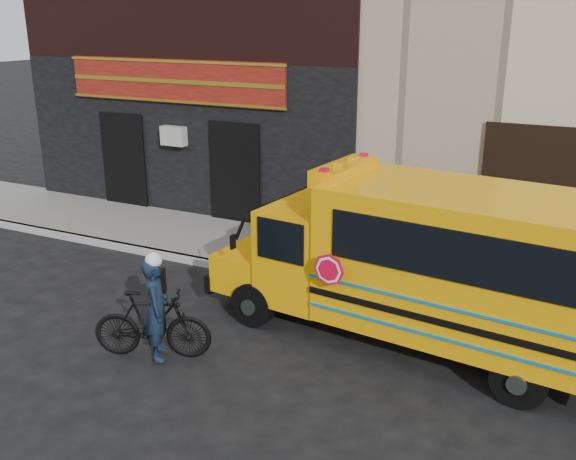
# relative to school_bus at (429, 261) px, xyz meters

# --- Properties ---
(ground) EXTENTS (120.00, 120.00, 0.00)m
(ground) POSITION_rel_school_bus_xyz_m (-2.88, -1.21, -1.51)
(ground) COLOR black
(ground) RESTS_ON ground
(curb) EXTENTS (40.00, 0.20, 0.15)m
(curb) POSITION_rel_school_bus_xyz_m (-2.88, 1.39, -1.43)
(curb) COLOR #9E9E99
(curb) RESTS_ON ground
(sidewalk) EXTENTS (40.00, 3.00, 0.15)m
(sidewalk) POSITION_rel_school_bus_xyz_m (-2.88, 2.89, -1.43)
(sidewalk) COLOR slate
(sidewalk) RESTS_ON ground
(school_bus) EXTENTS (7.10, 2.90, 2.92)m
(school_bus) POSITION_rel_school_bus_xyz_m (0.00, 0.00, 0.00)
(school_bus) COLOR black
(school_bus) RESTS_ON ground
(bicycle) EXTENTS (1.97, 1.20, 1.14)m
(bicycle) POSITION_rel_school_bus_xyz_m (-3.83, -2.31, -0.94)
(bicycle) COLOR black
(bicycle) RESTS_ON ground
(cyclist) EXTENTS (0.66, 0.73, 1.68)m
(cyclist) POSITION_rel_school_bus_xyz_m (-3.68, -2.35, -0.67)
(cyclist) COLOR black
(cyclist) RESTS_ON ground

